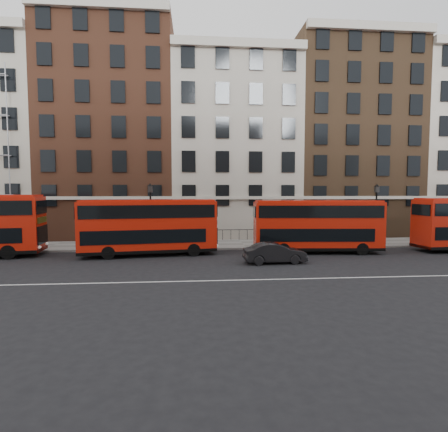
{
  "coord_description": "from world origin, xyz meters",
  "views": [
    {
      "loc": [
        -4.28,
        -20.47,
        4.79
      ],
      "look_at": [
        -2.12,
        5.0,
        3.0
      ],
      "focal_mm": 28.0,
      "sensor_mm": 36.0,
      "label": 1
    }
  ],
  "objects": [
    {
      "name": "ground",
      "position": [
        0.0,
        0.0,
        0.0
      ],
      "size": [
        120.0,
        120.0,
        0.0
      ],
      "primitive_type": "plane",
      "color": "black",
      "rests_on": "ground"
    },
    {
      "name": "pavement",
      "position": [
        0.0,
        10.5,
        0.07
      ],
      "size": [
        80.0,
        5.0,
        0.15
      ],
      "primitive_type": "cube",
      "color": "slate",
      "rests_on": "ground"
    },
    {
      "name": "kerb",
      "position": [
        0.0,
        8.0,
        0.08
      ],
      "size": [
        80.0,
        0.3,
        0.16
      ],
      "primitive_type": "cube",
      "color": "gray",
      "rests_on": "ground"
    },
    {
      "name": "road_centre_line",
      "position": [
        0.0,
        -2.0,
        0.01
      ],
      "size": [
        70.0,
        0.12,
        0.01
      ],
      "primitive_type": "cube",
      "color": "white",
      "rests_on": "ground"
    },
    {
      "name": "building_terrace",
      "position": [
        -0.31,
        17.88,
        10.24
      ],
      "size": [
        64.0,
        11.95,
        22.0
      ],
      "color": "#AFAA97",
      "rests_on": "ground"
    },
    {
      "name": "bus_b",
      "position": [
        -7.71,
        5.9,
        2.25
      ],
      "size": [
        10.21,
        3.66,
        4.2
      ],
      "rotation": [
        0.0,
        0.0,
        0.13
      ],
      "color": "red",
      "rests_on": "ground"
    },
    {
      "name": "bus_c",
      "position": [
        5.22,
        5.9,
        2.21
      ],
      "size": [
        9.95,
        3.11,
        4.12
      ],
      "rotation": [
        0.0,
        0.0,
        -0.08
      ],
      "color": "red",
      "rests_on": "ground"
    },
    {
      "name": "car_front",
      "position": [
        1.07,
        2.31,
        0.68
      ],
      "size": [
        4.25,
        1.73,
        1.37
      ],
      "primitive_type": "imported",
      "rotation": [
        0.0,
        0.0,
        1.64
      ],
      "color": "black",
      "rests_on": "ground"
    },
    {
      "name": "lamp_post_left",
      "position": [
        -7.88,
        8.51,
        3.08
      ],
      "size": [
        0.44,
        0.44,
        5.33
      ],
      "color": "black",
      "rests_on": "pavement"
    },
    {
      "name": "lamp_post_right",
      "position": [
        11.74,
        9.07,
        3.08
      ],
      "size": [
        0.44,
        0.44,
        5.33
      ],
      "color": "black",
      "rests_on": "pavement"
    },
    {
      "name": "iron_railings",
      "position": [
        0.0,
        12.7,
        0.65
      ],
      "size": [
        6.6,
        0.06,
        1.0
      ],
      "primitive_type": null,
      "color": "black",
      "rests_on": "pavement"
    }
  ]
}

